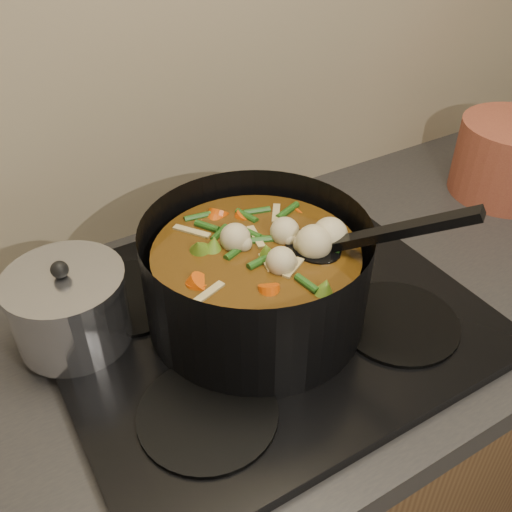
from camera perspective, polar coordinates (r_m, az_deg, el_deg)
counter at (r=1.25m, az=0.45°, el=-21.49°), size 2.64×0.64×0.91m
stovetop at (r=0.89m, az=0.59°, el=-5.85°), size 0.62×0.54×0.03m
stockpot at (r=0.82m, az=0.06°, el=-2.12°), size 0.42×0.42×0.24m
saucepan at (r=0.84m, az=-18.13°, el=-4.89°), size 0.17×0.17×0.14m
terracotta_crock at (r=1.27m, az=24.04°, el=8.88°), size 0.23×0.23×0.15m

